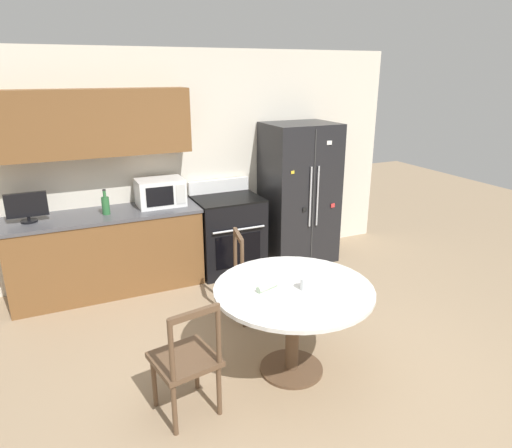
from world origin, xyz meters
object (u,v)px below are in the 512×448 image
dining_chair_left (186,361)px  candle_glass (306,285)px  countertop_tv (27,206)px  counter_bottle (106,205)px  microwave (160,192)px  dining_chair_far (255,277)px  refrigerator (299,193)px  oven_range (228,233)px

dining_chair_left → candle_glass: dining_chair_left is taller
countertop_tv → counter_bottle: size_ratio=1.44×
microwave → dining_chair_left: size_ratio=0.57×
dining_chair_far → dining_chair_left: same height
refrigerator → dining_chair_far: refrigerator is taller
refrigerator → oven_range: (-0.96, 0.03, -0.41)m
oven_range → microwave: microwave is taller
candle_glass → microwave: bearing=104.2°
dining_chair_left → refrigerator: bearing=35.8°
oven_range → candle_glass: (-0.20, -2.18, 0.33)m
refrigerator → microwave: size_ratio=3.39×
refrigerator → countertop_tv: (-3.10, 0.06, 0.19)m
microwave → dining_chair_far: (0.59, -1.28, -0.62)m
dining_chair_far → dining_chair_left: bearing=-32.3°
counter_bottle → dining_chair_left: (0.20, -2.22, -0.57)m
microwave → countertop_tv: size_ratio=1.32×
refrigerator → counter_bottle: refrigerator is taller
microwave → candle_glass: 2.35m
countertop_tv → candle_glass: size_ratio=4.15×
countertop_tv → dining_chair_left: size_ratio=0.43×
refrigerator → countertop_tv: 3.10m
candle_glass → dining_chair_left: bearing=-176.7°
microwave → countertop_tv: 1.36m
countertop_tv → counter_bottle: 0.75m
microwave → refrigerator: bearing=-3.7°
dining_chair_left → candle_glass: bearing=-6.8°
refrigerator → countertop_tv: refrigerator is taller
dining_chair_left → candle_glass: size_ratio=9.57×
counter_bottle → dining_chair_far: (1.20, -1.18, -0.57)m
dining_chair_left → candle_glass: 1.05m
oven_range → dining_chair_far: bearing=-98.8°
dining_chair_far → dining_chair_left: (-1.00, -1.04, 0.00)m
countertop_tv → candle_glass: countertop_tv is taller
oven_range → counter_bottle: counter_bottle is taller
refrigerator → counter_bottle: size_ratio=6.46×
dining_chair_left → candle_glass: (0.98, 0.06, 0.36)m
microwave → counter_bottle: microwave is taller
dining_chair_far → oven_range: bearing=-177.3°
counter_bottle → dining_chair_left: counter_bottle is taller
counter_bottle → dining_chair_far: counter_bottle is taller
oven_range → microwave: 0.97m
oven_range → dining_chair_far: (-0.18, -1.19, -0.03)m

